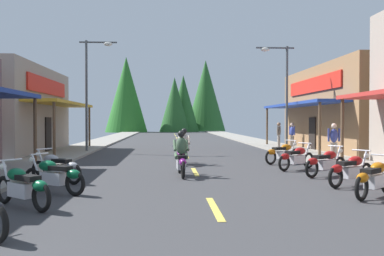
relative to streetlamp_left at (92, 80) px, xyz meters
The scene contains 21 objects.
ground 7.84m from the streetlamp_left, 33.64° to the left, with size 10.74×83.62×0.10m, color #38383A.
sidewalk_left 5.70m from the streetlamp_left, 109.56° to the left, with size 2.72×83.62×0.12m, color gray.
sidewalk_right 13.38m from the streetlamp_left, 16.57° to the left, with size 2.72×83.62×0.12m, color gray.
centerline_dashes 8.94m from the streetlamp_left, 46.15° to the left, with size 0.16×56.70×0.01m.
storefront_right_far 17.86m from the streetlamp_left, ahead, with size 10.35×12.46×5.27m.
streetlamp_left is the anchor object (origin of this frame).
streetlamp_right 10.98m from the streetlamp_left, ahead, with size 2.18×0.30×6.12m.
motorcycle_parked_right_2 17.98m from the streetlamp_left, 57.08° to the right, with size 1.69×1.47×1.04m.
motorcycle_parked_right_3 16.68m from the streetlamp_left, 53.11° to the right, with size 1.86×1.23×1.04m.
motorcycle_parked_right_4 15.16m from the streetlamp_left, 48.04° to the right, with size 1.88×1.20×1.04m.
motorcycle_parked_right_5 13.57m from the streetlamp_left, 43.89° to the right, with size 1.81×1.31×1.04m.
motorcycle_parked_right_6 12.25m from the streetlamp_left, 35.48° to the right, with size 1.89×1.18×1.04m.
motorcycle_parked_left_1 16.04m from the streetlamp_left, 85.34° to the right, with size 1.69×1.47×1.04m.
motorcycle_parked_left_2 14.36m from the streetlamp_left, 83.89° to the right, with size 1.89×1.19×1.04m.
motorcycle_parked_left_3 12.47m from the streetlamp_left, 85.05° to the right, with size 1.85×1.25×1.04m.
rider_cruising_lead 12.19m from the streetlamp_left, 65.15° to the right, with size 0.60×2.14×1.57m.
rider_cruising_trailing 9.26m from the streetlamp_left, 52.84° to the right, with size 0.60×2.14×1.57m.
pedestrian_by_shop 13.91m from the streetlamp_left, 26.84° to the right, with size 0.57×0.29×1.78m.
pedestrian_browsing 12.29m from the streetlamp_left, ahead, with size 0.41×0.49×1.78m.
pedestrian_waiting 13.56m from the streetlamp_left, 12.53° to the left, with size 0.38×0.53×1.75m.
treeline_backdrop 46.80m from the streetlamp_left, 83.41° to the left, with size 20.66×13.11×12.79m.
Camera 1 is at (-1.03, -1.54, 1.91)m, focal length 38.83 mm.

